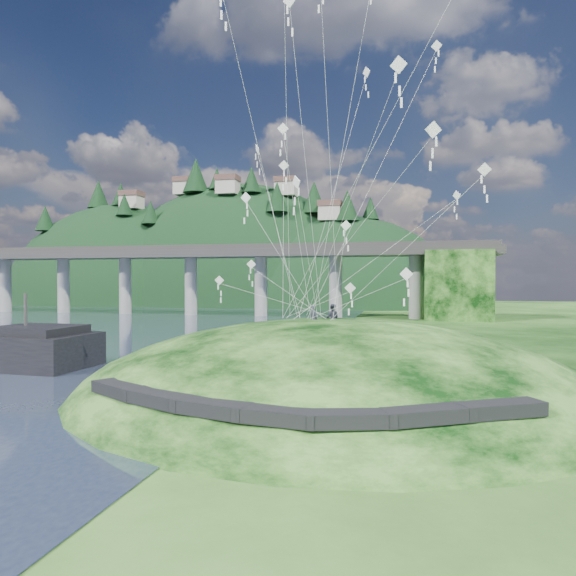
# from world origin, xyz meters

# --- Properties ---
(ground) EXTENTS (320.00, 320.00, 0.00)m
(ground) POSITION_xyz_m (0.00, 0.00, 0.00)
(ground) COLOR black
(ground) RESTS_ON ground
(grass_hill) EXTENTS (36.00, 32.00, 13.00)m
(grass_hill) POSITION_xyz_m (8.00, 2.00, -1.50)
(grass_hill) COLOR black
(grass_hill) RESTS_ON ground
(footpath) EXTENTS (22.29, 5.84, 0.83)m
(footpath) POSITION_xyz_m (7.46, -9.74, 2.08)
(footpath) COLOR black
(footpath) RESTS_ON ground
(bridge) EXTENTS (160.00, 11.00, 15.00)m
(bridge) POSITION_xyz_m (-26.46, 70.07, 9.70)
(bridge) COLOR #2D2B2B
(bridge) RESTS_ON ground
(far_ridge) EXTENTS (153.00, 70.00, 94.50)m
(far_ridge) POSITION_xyz_m (-43.58, 122.17, -7.44)
(far_ridge) COLOR black
(far_ridge) RESTS_ON ground
(wooden_dock) EXTENTS (12.49, 4.47, 0.88)m
(wooden_dock) POSITION_xyz_m (-2.62, 7.14, 0.39)
(wooden_dock) COLOR #3C2E18
(wooden_dock) RESTS_ON ground
(kite_flyers) EXTENTS (2.06, 1.84, 1.96)m
(kite_flyers) POSITION_xyz_m (7.39, 3.04, 5.95)
(kite_flyers) COLOR #292C37
(kite_flyers) RESTS_ON ground
(kite_swarm) EXTENTS (19.45, 17.85, 21.66)m
(kite_swarm) POSITION_xyz_m (8.19, 1.20, 17.97)
(kite_swarm) COLOR white
(kite_swarm) RESTS_ON ground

